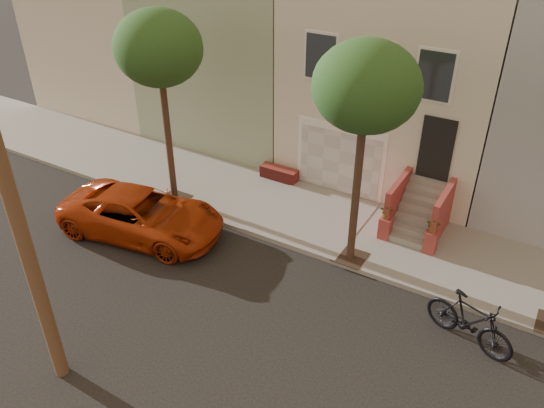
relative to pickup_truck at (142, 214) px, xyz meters
The scene contains 7 objects.
ground 5.54m from the pickup_truck, 20.67° to the right, with size 90.00×90.00×0.00m, color black.
sidewalk 6.20m from the pickup_truck, 33.60° to the left, with size 40.00×3.70×0.15m, color gray.
house_row 10.98m from the pickup_truck, 60.96° to the left, with size 33.10×11.70×7.00m.
tree_left 4.96m from the pickup_truck, 100.51° to the left, with size 2.70×2.57×6.30m.
tree_mid 7.88m from the pickup_truck, 17.74° to the left, with size 2.70×2.57×6.30m.
pickup_truck is the anchor object (origin of this frame).
motorcycle 9.82m from the pickup_truck, ahead, with size 0.64×2.27×1.36m, color black.
Camera 1 is at (5.40, -8.04, 9.76)m, focal length 35.71 mm.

